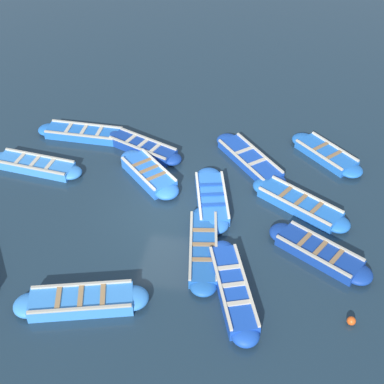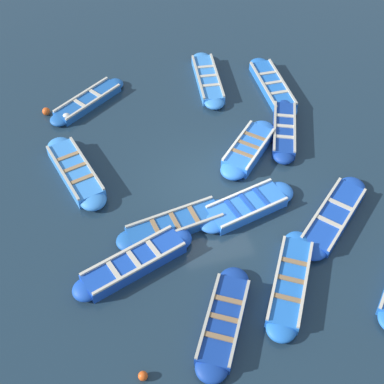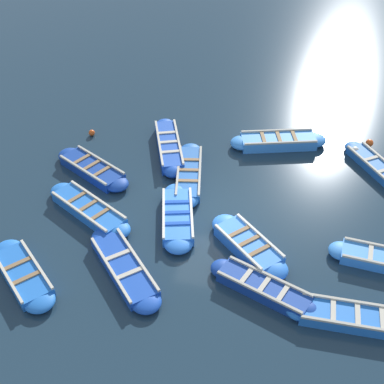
# 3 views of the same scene
# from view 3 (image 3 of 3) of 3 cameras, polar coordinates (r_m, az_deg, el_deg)

# --- Properties ---
(ground_plane) EXTENTS (120.00, 120.00, 0.00)m
(ground_plane) POSITION_cam_3_polar(r_m,az_deg,el_deg) (18.12, 2.55, -1.99)
(ground_plane) COLOR #1C303F
(boat_outer_right) EXTENTS (2.52, 3.46, 0.41)m
(boat_outer_right) POSITION_cam_3_polar(r_m,az_deg,el_deg) (19.96, -10.58, 2.43)
(boat_outer_right) COLOR navy
(boat_outer_right) RESTS_ON ground
(boat_stern_in) EXTENTS (2.91, 2.92, 0.47)m
(boat_stern_in) POSITION_cam_3_polar(r_m,az_deg,el_deg) (16.69, 6.04, -5.72)
(boat_stern_in) COLOR blue
(boat_stern_in) RESTS_ON ground
(boat_alongside) EXTENTS (3.32, 2.56, 0.35)m
(boat_alongside) POSITION_cam_3_polar(r_m,az_deg,el_deg) (20.90, 19.14, 2.50)
(boat_alongside) COLOR #1E59AD
(boat_alongside) RESTS_ON ground
(boat_outer_left) EXTENTS (0.93, 3.89, 0.39)m
(boat_outer_left) POSITION_cam_3_polar(r_m,az_deg,el_deg) (15.51, 17.14, -12.74)
(boat_outer_left) COLOR blue
(boat_outer_left) RESTS_ON ground
(boat_bow_out) EXTENTS (2.66, 3.63, 0.41)m
(boat_bow_out) POSITION_cam_3_polar(r_m,az_deg,el_deg) (18.21, -10.94, -1.85)
(boat_bow_out) COLOR blue
(boat_bow_out) RESTS_ON ground
(boat_inner_gap) EXTENTS (3.55, 1.68, 0.40)m
(boat_inner_gap) POSITION_cam_3_polar(r_m,az_deg,el_deg) (17.63, -1.54, -2.63)
(boat_inner_gap) COLOR blue
(boat_inner_gap) RESTS_ON ground
(boat_broadside) EXTENTS (3.86, 1.37, 0.39)m
(boat_broadside) POSITION_cam_3_polar(r_m,az_deg,el_deg) (19.42, -0.31, 1.98)
(boat_broadside) COLOR #1E59AD
(boat_broadside) RESTS_ON ground
(boat_drifting) EXTENTS (2.01, 3.49, 0.42)m
(boat_drifting) POSITION_cam_3_polar(r_m,az_deg,el_deg) (15.62, 7.68, -10.15)
(boat_drifting) COLOR navy
(boat_drifting) RESTS_ON ground
(boat_near_quay) EXTENTS (1.81, 3.88, 0.47)m
(boat_near_quay) POSITION_cam_3_polar(r_m,az_deg,el_deg) (21.31, 9.18, 5.36)
(boat_near_quay) COLOR #3884E0
(boat_near_quay) RESTS_ON ground
(boat_mid_row) EXTENTS (3.49, 3.18, 0.37)m
(boat_mid_row) POSITION_cam_3_polar(r_m,az_deg,el_deg) (16.17, -7.23, -7.99)
(boat_mid_row) COLOR #1947B7
(boat_mid_row) RESTS_ON ground
(boat_end_of_row) EXTENTS (3.92, 1.98, 0.47)m
(boat_end_of_row) POSITION_cam_3_polar(r_m,az_deg,el_deg) (20.77, -2.47, 4.89)
(boat_end_of_row) COLOR #1947B7
(boat_end_of_row) RESTS_ON ground
(boat_far_corner) EXTENTS (2.93, 3.01, 0.38)m
(boat_far_corner) POSITION_cam_3_polar(r_m,az_deg,el_deg) (16.62, -17.56, -8.37)
(boat_far_corner) COLOR blue
(boat_far_corner) RESTS_ON ground
(buoy_orange_near) EXTENTS (0.34, 0.34, 0.34)m
(buoy_orange_near) POSITION_cam_3_polar(r_m,az_deg,el_deg) (21.49, 16.98, 4.22)
(buoy_orange_near) COLOR silver
(buoy_orange_near) RESTS_ON ground
(buoy_yellow_far) EXTENTS (0.25, 0.25, 0.25)m
(buoy_yellow_far) POSITION_cam_3_polar(r_m,az_deg,el_deg) (22.07, -10.64, 6.23)
(buoy_yellow_far) COLOR #E05119
(buoy_yellow_far) RESTS_ON ground
(buoy_white_drifting) EXTENTS (0.30, 0.30, 0.30)m
(buoy_white_drifting) POSITION_cam_3_polar(r_m,az_deg,el_deg) (22.17, 18.40, 4.99)
(buoy_white_drifting) COLOR #E05119
(buoy_white_drifting) RESTS_ON ground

